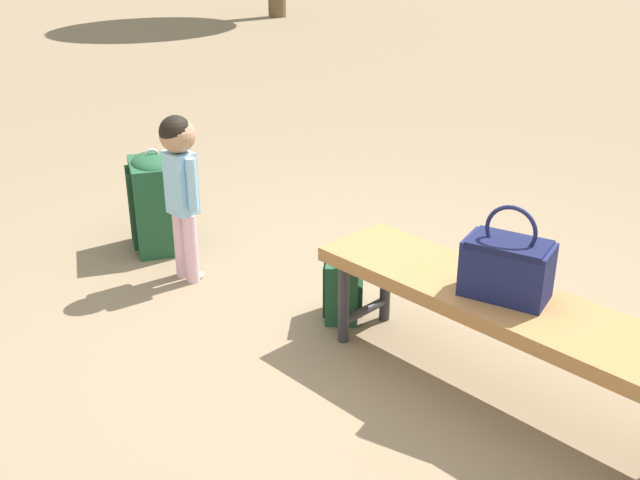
{
  "coord_description": "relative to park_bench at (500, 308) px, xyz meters",
  "views": [
    {
      "loc": [
        -2.11,
        2.2,
        1.84
      ],
      "look_at": [
        0.13,
        0.06,
        0.45
      ],
      "focal_mm": 43.13,
      "sensor_mm": 36.0,
      "label": 1
    }
  ],
  "objects": [
    {
      "name": "child_standing",
      "position": [
        1.7,
        0.29,
        0.19
      ],
      "size": [
        0.24,
        0.18,
        0.88
      ],
      "color": "#E5B2C6",
      "rests_on": "ground"
    },
    {
      "name": "backpack_small",
      "position": [
        0.85,
        -0.01,
        -0.22
      ],
      "size": [
        0.25,
        0.25,
        0.35
      ],
      "color": "#1E4C2D",
      "rests_on": "ground"
    },
    {
      "name": "backpack_large",
      "position": [
        2.14,
        0.18,
        -0.1
      ],
      "size": [
        0.42,
        0.39,
        0.59
      ],
      "color": "#1E4C2D",
      "rests_on": "ground"
    },
    {
      "name": "ground_plane",
      "position": [
        0.72,
        0.08,
        -0.39
      ],
      "size": [
        40.0,
        40.0,
        0.0
      ],
      "primitive_type": "plane",
      "color": "#7F6B51",
      "rests_on": "ground"
    },
    {
      "name": "handbag",
      "position": [
        -0.01,
        -0.0,
        0.18
      ],
      "size": [
        0.36,
        0.26,
        0.37
      ],
      "color": "#191E4C",
      "rests_on": "park_bench"
    },
    {
      "name": "park_bench",
      "position": [
        0.0,
        0.0,
        0.0
      ],
      "size": [
        1.6,
        0.41,
        0.45
      ],
      "color": "#9E6B3D",
      "rests_on": "ground"
    }
  ]
}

